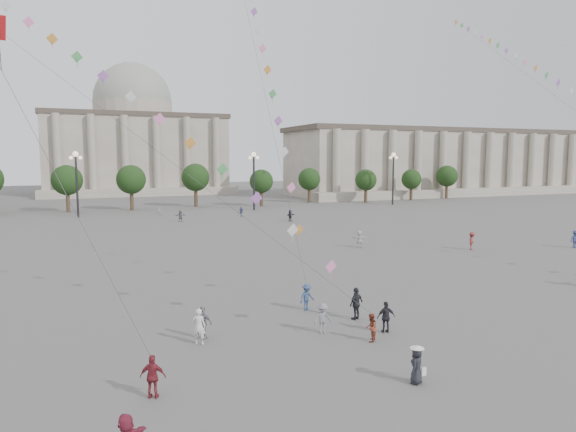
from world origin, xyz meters
name	(u,v)px	position (x,y,z in m)	size (l,w,h in m)	color
ground	(419,361)	(0.00, 0.00, 0.00)	(360.00, 360.00, 0.00)	#555350
hall_east	(438,162)	(75.00, 93.89, 8.43)	(84.00, 26.22, 17.20)	gray
hall_central	(135,141)	(0.00, 129.22, 14.23)	(48.30, 34.30, 35.50)	gray
tree_row	(164,180)	(0.00, 78.00, 5.39)	(137.12, 5.12, 8.00)	#3C2D1E
lamp_post_mid_west	(76,172)	(-15.00, 70.00, 7.35)	(2.00, 0.90, 10.65)	#262628
lamp_post_mid_east	(254,170)	(15.00, 70.00, 7.35)	(2.00, 0.90, 10.65)	#262628
lamp_post_far_east	(393,169)	(45.00, 70.00, 7.35)	(2.00, 0.90, 10.65)	#262628
person_crowd_0	(241,212)	(9.80, 61.14, 0.81)	(0.95, 0.39, 1.61)	navy
person_crowd_4	(160,211)	(-2.34, 68.00, 0.77)	(1.43, 0.45, 1.54)	silver
person_crowd_6	(323,318)	(-2.53, 5.25, 0.85)	(1.09, 0.63, 1.69)	slate
person_crowd_7	(359,239)	(13.06, 28.28, 0.92)	(1.70, 0.54, 1.83)	silver
person_crowd_8	(472,241)	(23.22, 22.53, 0.94)	(1.21, 0.70, 1.87)	maroon
person_crowd_9	(290,216)	(14.88, 52.23, 0.87)	(1.62, 0.52, 1.75)	black
person_crowd_12	(180,216)	(-0.68, 58.04, 0.87)	(1.62, 0.52, 1.75)	slate
person_crowd_13	(199,326)	(-9.18, 6.19, 0.95)	(0.69, 0.45, 1.89)	silver
person_crowd_14	(575,239)	(34.28, 19.27, 0.95)	(1.23, 0.71, 1.91)	navy
tourist_0	(153,377)	(-12.19, 0.94, 0.89)	(1.05, 0.44, 1.79)	maroon
tourist_1	(386,317)	(0.75, 4.06, 0.88)	(1.03, 0.43, 1.75)	black
tourist_3	(203,323)	(-8.82, 6.90, 0.88)	(1.03, 0.43, 1.76)	slate
tourist_4	(356,303)	(0.39, 6.71, 0.97)	(1.14, 0.47, 1.95)	#222328
kite_flyer_0	(371,328)	(-0.75, 3.16, 0.75)	(0.73, 0.57, 1.50)	brown
kite_flyer_1	(307,297)	(-1.57, 9.52, 0.85)	(1.09, 0.63, 1.69)	navy
hat_person	(417,364)	(-1.59, -1.93, 0.85)	(0.93, 0.89, 1.69)	black
kite_train_east	(553,83)	(33.76, 22.82, 17.68)	(14.27, 48.70, 60.00)	#3F3F3F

